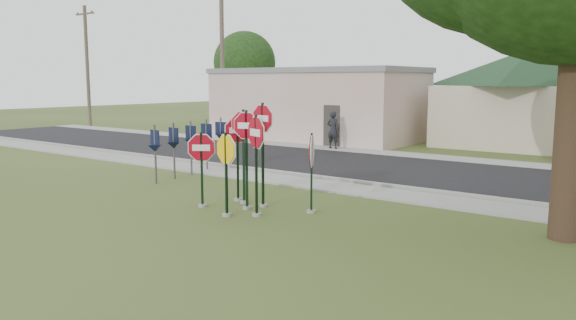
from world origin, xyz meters
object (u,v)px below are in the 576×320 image
Objects in this scene: pedestrian at (333,130)px; stop_sign_yellow at (226,164)px; stop_sign_left at (202,160)px; utility_pole_near at (222,56)px; stop_sign_center at (246,146)px.

stop_sign_yellow is at bearing 108.09° from pedestrian.
stop_sign_yellow is 1.04× the size of stop_sign_left.
stop_sign_yellow is 0.24× the size of utility_pole_near.
utility_pole_near is 9.56m from pedestrian.
stop_sign_left is at bearing 103.78° from pedestrian.
utility_pole_near is at bearing -10.77° from pedestrian.
stop_sign_left is 0.23× the size of utility_pole_near.
pedestrian is (8.64, -1.04, -3.96)m from utility_pole_near.
utility_pole_near reaches higher than stop_sign_left.
stop_sign_yellow reaches higher than pedestrian.
stop_sign_center reaches higher than stop_sign_left.
pedestrian is at bearing 107.67° from stop_sign_left.
stop_sign_yellow is (0.11, -0.91, -0.37)m from stop_sign_center.
stop_sign_center reaches higher than stop_sign_yellow.
stop_sign_left is (-1.28, 0.38, -0.06)m from stop_sign_yellow.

